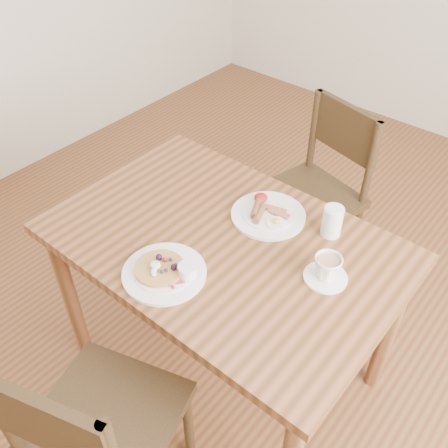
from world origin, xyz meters
name	(u,v)px	position (x,y,z in m)	size (l,w,h in m)	color
ground	(224,363)	(0.00, 0.00, 0.00)	(5.00, 5.00, 0.00)	brown
dining_table	(224,260)	(0.00, 0.00, 0.65)	(1.20, 0.80, 0.75)	brown
chair_near	(95,428)	(0.05, -0.66, 0.49)	(0.53, 0.53, 0.88)	#382714
chair_far	(316,187)	(-0.07, 0.77, 0.49)	(0.51, 0.51, 0.88)	#382714
pancake_plate	(166,271)	(-0.04, -0.24, 0.76)	(0.27, 0.27, 0.06)	white
breakfast_plate	(267,214)	(0.04, 0.20, 0.76)	(0.27, 0.27, 0.04)	white
teacup_saucer	(327,269)	(0.36, 0.07, 0.79)	(0.14, 0.14, 0.09)	white
water_glass	(332,221)	(0.26, 0.26, 0.81)	(0.07, 0.07, 0.11)	silver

